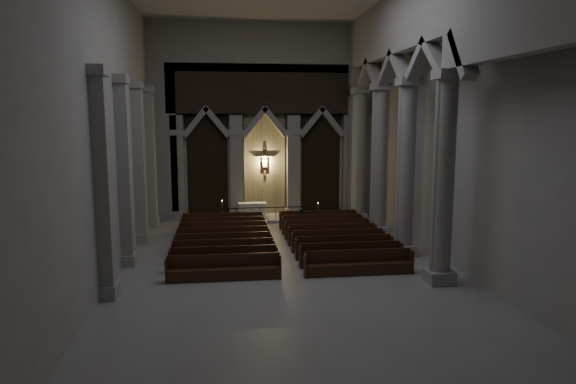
% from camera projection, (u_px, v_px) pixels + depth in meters
% --- Properties ---
extents(room, '(24.00, 24.10, 12.00)m').
position_uv_depth(room, '(289.00, 84.00, 20.37)').
color(room, gray).
rests_on(room, ground).
extents(sanctuary_wall, '(14.00, 0.77, 12.00)m').
position_uv_depth(sanctuary_wall, '(265.00, 112.00, 31.82)').
color(sanctuary_wall, '#98958E').
rests_on(sanctuary_wall, ground).
extents(right_arcade, '(1.00, 24.00, 12.00)m').
position_uv_depth(right_arcade, '(410.00, 82.00, 22.34)').
color(right_arcade, '#98958E').
rests_on(right_arcade, ground).
extents(left_pilasters, '(0.60, 13.00, 8.03)m').
position_uv_depth(left_pilasters, '(133.00, 170.00, 23.48)').
color(left_pilasters, '#98958E').
rests_on(left_pilasters, ground).
extents(sanctuary_step, '(8.50, 2.60, 0.15)m').
position_uv_depth(sanctuary_step, '(267.00, 218.00, 31.87)').
color(sanctuary_step, '#98958E').
rests_on(sanctuary_step, ground).
extents(altar, '(1.73, 0.69, 0.88)m').
position_uv_depth(altar, '(252.00, 210.00, 31.77)').
color(altar, beige).
rests_on(altar, sanctuary_step).
extents(altar_rail, '(4.82, 0.09, 0.95)m').
position_uv_depth(altar_rail, '(268.00, 212.00, 30.87)').
color(altar_rail, black).
rests_on(altar_rail, ground).
extents(candle_stand_left, '(0.25, 0.25, 1.48)m').
position_uv_depth(candle_stand_left, '(222.00, 218.00, 30.07)').
color(candle_stand_left, olive).
rests_on(candle_stand_left, ground).
extents(candle_stand_right, '(0.21, 0.21, 1.25)m').
position_uv_depth(candle_stand_right, '(318.00, 217.00, 30.66)').
color(candle_stand_right, olive).
rests_on(candle_stand_right, ground).
extents(pews, '(9.86, 9.28, 0.99)m').
position_uv_depth(pews, '(280.00, 242.00, 24.67)').
color(pews, black).
rests_on(pews, ground).
extents(worshipper, '(0.47, 0.38, 1.14)m').
position_uv_depth(worshipper, '(302.00, 219.00, 29.10)').
color(worshipper, black).
rests_on(worshipper, ground).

